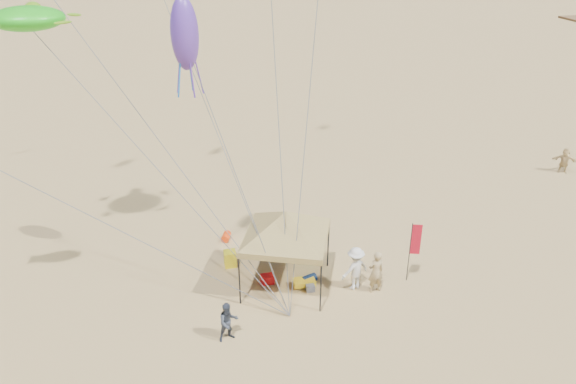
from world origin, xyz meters
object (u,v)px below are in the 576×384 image
Objects in this scene: beach_cart at (304,282)px; chair_yellow at (230,259)px; canopy_tent at (286,214)px; person_near_c at (355,269)px; feather_flag at (414,243)px; chair_green at (309,254)px; person_far_c at (565,160)px; person_near_b at (228,322)px; cooler_blue at (316,238)px; cooler_red at (267,279)px; person_near_a at (376,272)px.

chair_yellow is at bearing 141.69° from beach_cart.
canopy_tent reaches higher than person_near_c.
beach_cart is at bearing 172.48° from feather_flag.
person_far_c is at bearing 18.86° from chair_green.
canopy_tent reaches higher than beach_cart.
cooler_blue is at bearing 35.91° from person_near_b.
chair_green is at bearing -127.59° from person_far_c.
person_near_c is (3.37, -1.12, 0.75)m from cooler_red.
person_near_b is at bearing -133.45° from chair_green.
chair_green is at bearing -6.37° from chair_yellow.
beach_cart is (2.74, -2.16, -0.15)m from chair_yellow.
chair_green is (1.32, 1.44, -2.89)m from canopy_tent.
chair_yellow is 0.78× the size of beach_cart.
cooler_red is 0.35× the size of person_near_b.
cooler_red is 0.77× the size of chair_green.
beach_cart is (-4.40, 0.58, -1.63)m from feather_flag.
chair_green is 0.46× the size of person_near_b.
chair_yellow is 6.28m from person_near_a.
chair_yellow reaches higher than cooler_red.
feather_flag reaches higher than person_near_c.
feather_flag is at bearing -0.59° from person_near_b.
chair_green is 1.00× the size of chair_yellow.
person_near_b is (-1.97, -3.02, 0.58)m from cooler_red.
cooler_red is 3.63m from person_near_c.
person_near_c reaches higher than person_far_c.
person_near_b is at bearing 1.19° from person_near_c.
cooler_blue is at bearing -131.49° from person_far_c.
person_near_a reaches higher than chair_yellow.
person_far_c is (16.35, 4.37, 0.57)m from cooler_blue.
cooler_blue is at bearing -80.34° from person_near_a.
person_near_a is 6.27m from person_near_b.
person_near_c is at bearing -19.20° from canopy_tent.
person_near_c is (5.34, 1.91, 0.18)m from person_near_b.
cooler_red is 2.10m from chair_yellow.
feather_flag is 5.14m from cooler_blue.
person_near_c is at bearing 179.82° from feather_flag.
person_far_c reaches higher than chair_yellow.
person_near_b reaches higher than beach_cart.
chair_yellow reaches higher than cooler_blue.
cooler_blue is at bearing 66.84° from beach_cart.
cooler_red is 20.44m from person_far_c.
person_far_c is at bearing 21.58° from canopy_tent.
chair_yellow is at bearing -165.23° from cooler_blue.
canopy_tent reaches higher than chair_green.
person_near_a is 17.32m from person_far_c.
person_far_c reaches higher than beach_cart.
chair_green is at bearing -60.77° from person_near_a.
person_far_c is at bearing -157.97° from person_near_a.
canopy_tent is 3.15m from cooler_red.
person_far_c is (18.41, 7.28, -2.49)m from canopy_tent.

